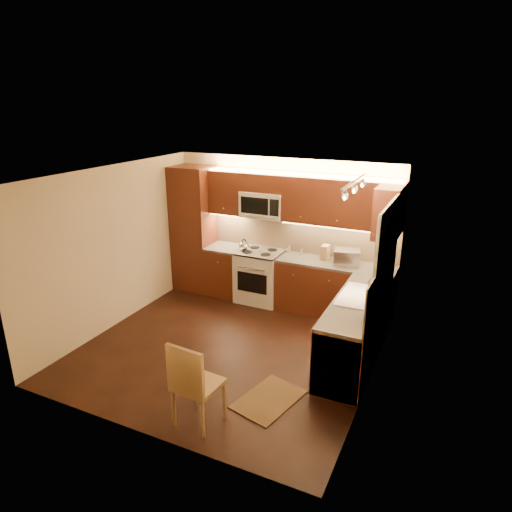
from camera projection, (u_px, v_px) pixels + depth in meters
The scene contains 37 objects.
floor at pixel (231, 347), 6.61m from camera, with size 4.00×4.00×0.01m, color black.
ceiling at pixel (227, 175), 5.80m from camera, with size 4.00×4.00×0.01m, color beige.
wall_back at pixel (283, 230), 7.92m from camera, with size 4.00×0.01×2.50m, color beige.
wall_front at pixel (133, 330), 4.49m from camera, with size 4.00×0.01×2.50m, color beige.
wall_left at pixel (115, 247), 7.01m from camera, with size 0.01×4.00×2.50m, color beige.
wall_right at pixel (377, 291), 5.40m from camera, with size 0.01×4.00×2.50m, color beige.
pantry at pixel (194, 229), 8.35m from camera, with size 0.70×0.60×2.30m, color #411A0D.
base_cab_back_left at pixel (226, 271), 8.32m from camera, with size 0.62×0.60×0.86m, color #411A0D.
counter_back_left at pixel (226, 248), 8.18m from camera, with size 0.62×0.60×0.04m, color #353330.
base_cab_back_right at pixel (334, 290), 7.51m from camera, with size 1.92×0.60×0.86m, color #411A0D.
counter_back_right at pixel (336, 264), 7.36m from camera, with size 1.92×0.60×0.04m, color #353330.
base_cab_right at pixel (355, 332), 6.13m from camera, with size 0.60×2.00×0.86m, color #411A0D.
counter_right at pixel (357, 302), 5.99m from camera, with size 0.60×2.00×0.04m, color #353330.
dishwasher at pixel (341, 358), 5.53m from camera, with size 0.58×0.60×0.84m, color silver.
backsplash_back at pixel (302, 236), 7.78m from camera, with size 3.30×0.02×0.60m, color tan.
backsplash_right at pixel (382, 283), 5.76m from camera, with size 0.02×2.00×0.60m, color tan.
upper_cab_back_left at pixel (228, 192), 7.96m from camera, with size 0.62×0.35×0.75m, color #411A0D.
upper_cab_back_right at pixel (341, 202), 7.14m from camera, with size 1.92×0.35×0.75m, color #411A0D.
upper_cab_bridge at pixel (264, 182), 7.61m from camera, with size 0.76×0.35×0.31m, color #411A0D.
upper_cab_right_corner at pixel (388, 213), 6.47m from camera, with size 0.35×0.50×0.75m, color #411A0D.
stove at pixel (260, 276), 8.02m from camera, with size 0.76×0.65×0.92m, color silver, non-canonical shape.
microwave at pixel (263, 204), 7.72m from camera, with size 0.76×0.38×0.44m, color silver, non-canonical shape.
window_frame at pixel (387, 250), 5.76m from camera, with size 0.03×1.44×1.24m, color silver.
window_blinds at pixel (385, 250), 5.77m from camera, with size 0.02×1.36×1.16m, color silver.
sink at pixel (361, 291), 6.08m from camera, with size 0.52×0.86×0.15m, color silver, non-canonical shape.
faucet at pixel (375, 288), 5.99m from camera, with size 0.20×0.04×0.30m, color silver, non-canonical shape.
track_light_bar at pixel (355, 182), 5.53m from camera, with size 0.04×1.20×0.03m, color silver.
kettle at pixel (244, 245), 7.88m from camera, with size 0.18×0.18×0.21m, color silver, non-canonical shape.
toaster_oven at pixel (347, 257), 7.27m from camera, with size 0.41×0.30×0.24m, color silver.
knife_block at pixel (325, 252), 7.50m from camera, with size 0.11×0.18×0.24m, color #B0834F.
spice_jar_a at pixel (287, 250), 7.83m from camera, with size 0.04×0.04×0.09m, color silver.
spice_jar_b at pixel (301, 251), 7.77m from camera, with size 0.04×0.04×0.10m, color brown.
spice_jar_c at pixel (301, 252), 7.74m from camera, with size 0.05×0.05×0.10m, color silver.
spice_jar_d at pixel (289, 249), 7.91m from camera, with size 0.05×0.05×0.10m, color olive.
soap_bottle at pixel (388, 275), 6.60m from camera, with size 0.09×0.09×0.19m, color white.
rug at pixel (269, 399), 5.44m from camera, with size 0.57×0.85×0.01m, color black.
dining_chair at pixel (198, 382), 4.90m from camera, with size 0.46×0.46×1.03m, color #B0834F, non-canonical shape.
Camera 1 is at (2.80, -5.11, 3.41)m, focal length 31.85 mm.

